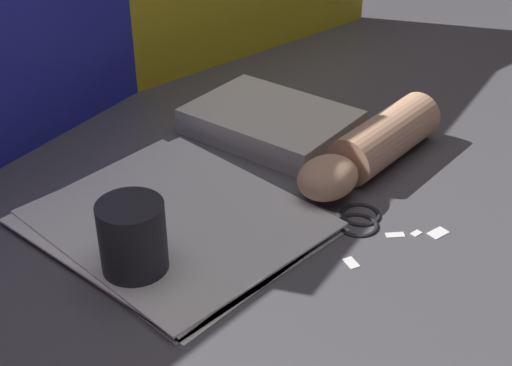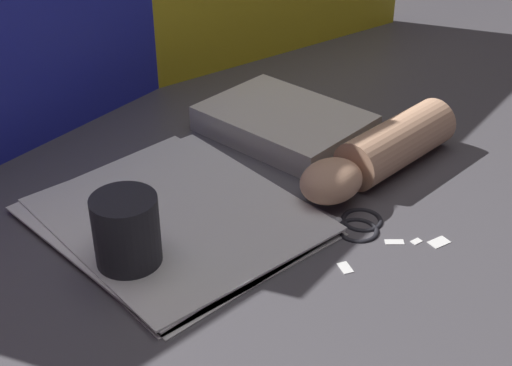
{
  "view_description": "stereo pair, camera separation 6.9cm",
  "coord_description": "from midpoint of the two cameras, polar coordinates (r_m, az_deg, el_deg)",
  "views": [
    {
      "loc": [
        -0.62,
        -0.55,
        0.55
      ],
      "look_at": [
        -0.03,
        -0.02,
        0.06
      ],
      "focal_mm": 50.0,
      "sensor_mm": 36.0,
      "label": 1
    },
    {
      "loc": [
        -0.57,
        -0.6,
        0.55
      ],
      "look_at": [
        -0.03,
        -0.02,
        0.06
      ],
      "focal_mm": 50.0,
      "sensor_mm": 36.0,
      "label": 2
    }
  ],
  "objects": [
    {
      "name": "paper_stack",
      "position": [
        0.96,
        -4.42,
        -2.78
      ],
      "size": [
        0.32,
        0.36,
        0.01
      ],
      "color": "white",
      "rests_on": "ground_plane"
    },
    {
      "name": "paper_scrap_far",
      "position": [
        0.89,
        9.36,
        -6.74
      ],
      "size": [
        0.02,
        0.03,
        0.0
      ],
      "color": "white",
      "rests_on": "ground_plane"
    },
    {
      "name": "paper_scrap_mid",
      "position": [
        0.95,
        13.07,
        -4.65
      ],
      "size": [
        0.03,
        0.02,
        0.0
      ],
      "color": "white",
      "rests_on": "ground_plane"
    },
    {
      "name": "paper_scrap_near",
      "position": [
        0.96,
        16.44,
        -4.6
      ],
      "size": [
        0.03,
        0.02,
        0.0
      ],
      "color": "white",
      "rests_on": "ground_plane"
    },
    {
      "name": "book_closed",
      "position": [
        1.17,
        3.95,
        4.78
      ],
      "size": [
        0.21,
        0.27,
        0.04
      ],
      "color": "silver",
      "rests_on": "ground_plane"
    },
    {
      "name": "ground_plane",
      "position": [
        0.99,
        2.76,
        -1.93
      ],
      "size": [
        6.0,
        6.0,
        0.0
      ],
      "primitive_type": "plane",
      "color": "#4C494F"
    },
    {
      "name": "hand_forearm",
      "position": [
        1.07,
        11.75,
        2.39
      ],
      "size": [
        0.31,
        0.09,
        0.07
      ],
      "color": "tan",
      "rests_on": "ground_plane"
    },
    {
      "name": "scissors",
      "position": [
        0.97,
        9.11,
        -2.97
      ],
      "size": [
        0.15,
        0.17,
        0.01
      ],
      "color": "silver",
      "rests_on": "ground_plane"
    },
    {
      "name": "paper_scrap_side",
      "position": [
        0.96,
        14.73,
        -4.57
      ],
      "size": [
        0.02,
        0.01,
        0.0
      ],
      "color": "white",
      "rests_on": "ground_plane"
    },
    {
      "name": "mug",
      "position": [
        0.86,
        -8.06,
        -4.15
      ],
      "size": [
        0.08,
        0.08,
        0.1
      ],
      "color": "#232328",
      "rests_on": "ground_plane"
    }
  ]
}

